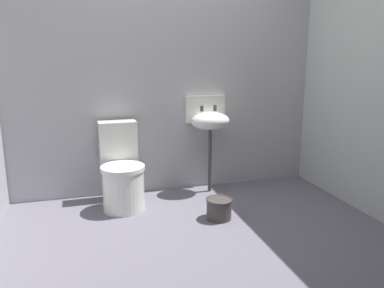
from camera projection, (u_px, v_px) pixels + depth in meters
The scene contains 6 objects.
ground_plane at pixel (203, 245), 3.03m from camera, with size 3.54×2.84×0.08m, color slate.
wall_back at pixel (166, 78), 3.94m from camera, with size 3.54×0.10×2.34m, color #ABABAF.
wall_right at pixel (383, 83), 3.28m from camera, with size 0.10×2.64×2.34m, color #AAB1AC.
toilet_near_wall at pixel (122, 174), 3.62m from camera, with size 0.41×0.60×0.78m.
sink at pixel (209, 120), 3.95m from camera, with size 0.42×0.35×0.99m.
bucket at pixel (219, 208), 3.39m from camera, with size 0.23×0.23×0.19m.
Camera 1 is at (-0.84, -2.64, 1.42)m, focal length 36.34 mm.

